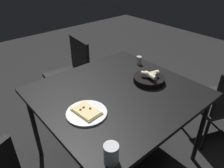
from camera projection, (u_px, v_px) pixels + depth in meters
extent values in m
plane|color=#242424|center=(116.00, 156.00, 2.07)|extent=(8.00, 8.00, 0.00)
cube|color=black|center=(117.00, 93.00, 1.68)|extent=(1.19, 1.12, 0.03)
cylinder|color=black|center=(201.00, 131.00, 1.85)|extent=(0.04, 0.04, 0.73)
cylinder|color=black|center=(34.00, 126.00, 1.90)|extent=(0.04, 0.04, 0.73)
cylinder|color=black|center=(122.00, 85.00, 2.50)|extent=(0.04, 0.04, 0.73)
cylinder|color=white|center=(87.00, 113.00, 1.43)|extent=(0.28, 0.28, 0.01)
cube|color=tan|center=(87.00, 111.00, 1.43)|extent=(0.14, 0.20, 0.01)
cube|color=#F0D48C|center=(86.00, 111.00, 1.42)|extent=(0.13, 0.19, 0.01)
sphere|color=brown|center=(84.00, 107.00, 1.44)|extent=(0.02, 0.02, 0.02)
sphere|color=brown|center=(81.00, 110.00, 1.42)|extent=(0.02, 0.02, 0.02)
sphere|color=brown|center=(90.00, 109.00, 1.43)|extent=(0.02, 0.02, 0.02)
cylinder|color=black|center=(149.00, 79.00, 1.78)|extent=(0.26, 0.26, 0.05)
cylinder|color=beige|center=(148.00, 74.00, 1.74)|extent=(0.09, 0.12, 0.04)
cylinder|color=beige|center=(150.00, 75.00, 1.71)|extent=(0.05, 0.12, 0.04)
cylinder|color=beige|center=(153.00, 74.00, 1.74)|extent=(0.11, 0.07, 0.04)
cylinder|color=#B52114|center=(155.00, 78.00, 1.80)|extent=(0.06, 0.06, 0.03)
cylinder|color=silver|center=(111.00, 154.00, 1.08)|extent=(0.08, 0.08, 0.11)
cylinder|color=#B99123|center=(111.00, 156.00, 1.09)|extent=(0.07, 0.07, 0.07)
cylinder|color=#BFB299|center=(139.00, 61.00, 2.07)|extent=(0.05, 0.05, 0.06)
cylinder|color=maroon|center=(139.00, 62.00, 2.07)|extent=(0.04, 0.04, 0.03)
cylinder|color=#B7B7BC|center=(139.00, 57.00, 2.05)|extent=(0.05, 0.05, 0.01)
cube|color=#272727|center=(66.00, 77.00, 2.57)|extent=(0.48, 0.48, 0.04)
cube|color=black|center=(80.00, 56.00, 2.55)|extent=(0.08, 0.42, 0.41)
cylinder|color=black|center=(48.00, 90.00, 2.72)|extent=(0.03, 0.03, 0.39)
cylinder|color=black|center=(60.00, 104.00, 2.46)|extent=(0.03, 0.03, 0.39)
cylinder|color=black|center=(75.00, 81.00, 2.91)|extent=(0.03, 0.03, 0.39)
cylinder|color=black|center=(89.00, 94.00, 2.64)|extent=(0.03, 0.03, 0.39)
cube|color=#2A2A2A|center=(213.00, 102.00, 2.14)|extent=(0.57, 0.57, 0.04)
cylinder|color=black|center=(210.00, 105.00, 2.45)|extent=(0.03, 0.03, 0.39)
cylinder|color=black|center=(182.00, 111.00, 2.35)|extent=(0.03, 0.03, 0.39)
cylinder|color=black|center=(205.00, 135.00, 2.04)|extent=(0.03, 0.03, 0.39)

